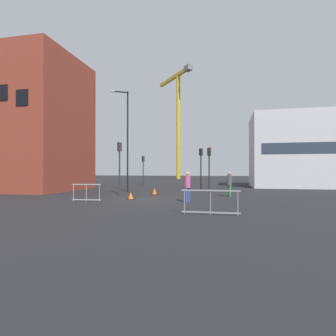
% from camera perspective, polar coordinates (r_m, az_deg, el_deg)
% --- Properties ---
extents(ground, '(160.00, 160.00, 0.00)m').
position_cam_1_polar(ground, '(18.17, -4.51, -6.56)').
color(ground, black).
extents(brick_building, '(9.48, 8.77, 12.67)m').
position_cam_1_polar(brick_building, '(30.30, -26.60, 7.94)').
color(brick_building, brown).
rests_on(brick_building, ground).
extents(office_block, '(9.27, 7.79, 8.31)m').
position_cam_1_polar(office_block, '(35.24, 24.31, 3.19)').
color(office_block, silver).
rests_on(office_block, ground).
extents(construction_crane, '(9.78, 11.86, 23.99)m').
position_cam_1_polar(construction_crane, '(63.60, 2.06, 11.76)').
color(construction_crane, gold).
rests_on(construction_crane, ground).
extents(streetlamp_tall, '(1.45, 0.87, 9.07)m').
position_cam_1_polar(streetlamp_tall, '(25.45, -8.64, 6.87)').
color(streetlamp_tall, black).
rests_on(streetlamp_tall, ground).
extents(traffic_light_far, '(0.36, 0.38, 4.12)m').
position_cam_1_polar(traffic_light_far, '(22.12, -9.92, 1.69)').
color(traffic_light_far, '#2D2D30').
rests_on(traffic_light_far, ground).
extents(traffic_light_corner, '(0.38, 0.36, 3.70)m').
position_cam_1_polar(traffic_light_corner, '(34.46, -5.13, 0.47)').
color(traffic_light_corner, '#2D2D30').
rests_on(traffic_light_corner, ground).
extents(traffic_light_crosswalk, '(0.39, 0.30, 4.06)m').
position_cam_1_polar(traffic_light_crosswalk, '(27.23, 6.78, 1.20)').
color(traffic_light_crosswalk, black).
rests_on(traffic_light_crosswalk, ground).
extents(traffic_light_island, '(0.32, 0.39, 3.90)m').
position_cam_1_polar(traffic_light_island, '(24.40, 8.45, 1.17)').
color(traffic_light_island, '#232326').
rests_on(traffic_light_island, ground).
extents(pedestrian_walking, '(0.34, 0.34, 1.84)m').
position_cam_1_polar(pedestrian_walking, '(16.70, 4.04, -3.39)').
color(pedestrian_walking, '#33519E').
rests_on(pedestrian_walking, ground).
extents(pedestrian_waiting, '(0.34, 0.34, 1.83)m').
position_cam_1_polar(pedestrian_waiting, '(20.69, 12.51, -2.83)').
color(pedestrian_waiting, '#2D844C').
rests_on(pedestrian_waiting, ground).
extents(safety_barrier_rear, '(1.87, 0.21, 1.08)m').
position_cam_1_polar(safety_barrier_rear, '(17.99, -16.44, -4.81)').
color(safety_barrier_rear, '#9EA0A5').
rests_on(safety_barrier_rear, ground).
extents(safety_barrier_front, '(2.55, 0.07, 1.08)m').
position_cam_1_polar(safety_barrier_front, '(12.23, 8.74, -6.87)').
color(safety_barrier_front, gray).
rests_on(safety_barrier_front, ground).
extents(traffic_cone_orange, '(0.53, 0.53, 0.54)m').
position_cam_1_polar(traffic_cone_orange, '(22.12, -2.80, -4.84)').
color(traffic_cone_orange, black).
rests_on(traffic_cone_orange, ground).
extents(traffic_cone_by_barrier, '(0.47, 0.47, 0.48)m').
position_cam_1_polar(traffic_cone_by_barrier, '(18.63, -7.67, -5.74)').
color(traffic_cone_by_barrier, black).
rests_on(traffic_cone_by_barrier, ground).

